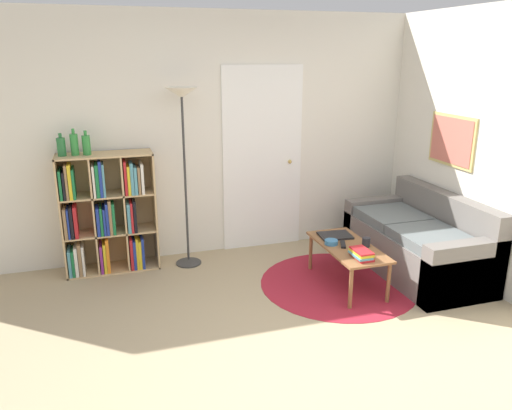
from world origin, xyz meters
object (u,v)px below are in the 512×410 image
Objects in this scene: couch at (420,244)px; cup at (366,242)px; bowl at (331,242)px; floor_lamp at (182,115)px; laptop at (335,235)px; bottle_middle at (74,144)px; coffee_table at (348,250)px; bottle_left at (61,147)px; bottle_right at (86,145)px; bookshelf at (106,215)px.

cup is (-0.73, -0.15, 0.16)m from couch.
cup is (0.29, -0.15, 0.02)m from bowl.
floor_lamp reaches higher than bowl.
couch is 4.79× the size of laptop.
couch reaches higher than bowl.
coffee_table is at bearing -23.88° from bottle_middle.
floor_lamp is 8.47× the size of bottle_left.
bottle_middle is at bearing 163.31° from couch.
laptop is at bearing -27.10° from floor_lamp.
bottle_right reaches higher than coffee_table.
bottle_right is at bearing 160.92° from laptop.
bottle_middle reaches higher than bottle_right.
bottle_right is (-2.17, 0.98, 0.89)m from bowl.
coffee_table is (2.18, -1.07, -0.24)m from bookshelf.
bowl is (-0.13, -0.18, 0.01)m from laptop.
bowl is 2.54m from bottle_right.
bowl is at bearing -22.45° from bottle_left.
bottle_left is at bearing 177.21° from bottle_right.
laptop is 2.64× the size of bowl.
couch is at bearing 0.13° from bowl.
floor_lamp is at bearing -5.72° from bottle_right.
coffee_table is at bearing -26.02° from bookshelf.
bowl is 1.45× the size of cup.
couch is 7.38× the size of bottle_left.
bookshelf is at bearing 162.18° from couch.
bookshelf is 0.66× the size of floor_lamp.
bottle_left reaches higher than coffee_table.
bottle_middle is 0.11m from bottle_right.
bookshelf is 2.44m from coffee_table.
couch is 0.91m from laptop.
couch is 12.67× the size of bowl.
laptop is 1.31× the size of bottle_middle.
bottle_middle is (-2.57, 1.14, 0.88)m from cup.
bottle_left is at bearing 162.31° from laptop.
bottle_middle is at bearing 179.12° from bookshelf.
floor_lamp reaches higher than bottle_right.
bowl is 2.64m from bottle_middle.
bottle_left is 0.85× the size of bottle_middle.
coffee_table is 2.71m from bottle_right.
bookshelf is at bearing -0.64° from bottle_left.
bottle_middle is at bearing 156.50° from bowl.
bottle_right reaches higher than bottle_left.
bookshelf is 2.27m from bowl.
laptop is at bearing 54.39° from bowl.
floor_lamp is at bearing -5.14° from bottle_left.
bookshelf is 2.60m from cup.
bookshelf is at bearing 154.00° from cup.
floor_lamp is at bearing 158.62° from couch.
bowl is at bearing -24.31° from bottle_right.
laptop is 2.59m from bottle_right.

